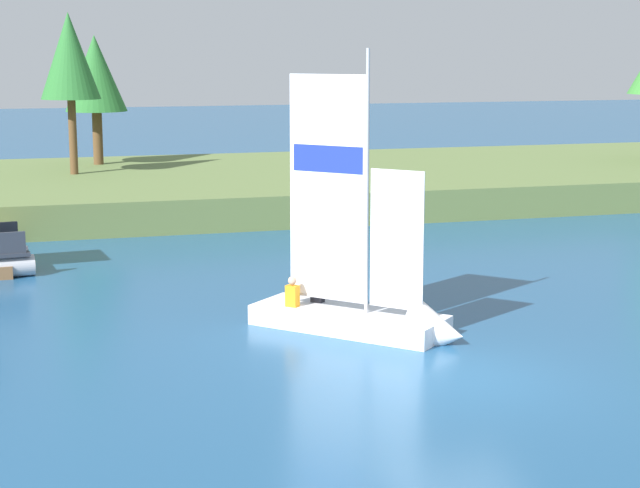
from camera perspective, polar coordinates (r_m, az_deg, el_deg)
name	(u,v)px	position (r m, az deg, el deg)	size (l,w,h in m)	color
ground_plane	(462,377)	(20.71, 7.69, -7.16)	(200.00, 200.00, 0.00)	navy
shore_bank	(221,186)	(44.36, -5.40, 3.13)	(80.00, 15.79, 1.20)	#5B703D
shoreline_tree_left	(69,57)	(44.26, -13.40, 9.82)	(2.40, 2.40, 6.53)	brown
shoreline_tree_midleft	(95,74)	(47.90, -12.06, 8.96)	(2.71, 2.71, 5.68)	brown
sailboat	(380,314)	(23.42, 3.25, -3.79)	(4.50, 4.62, 6.73)	white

